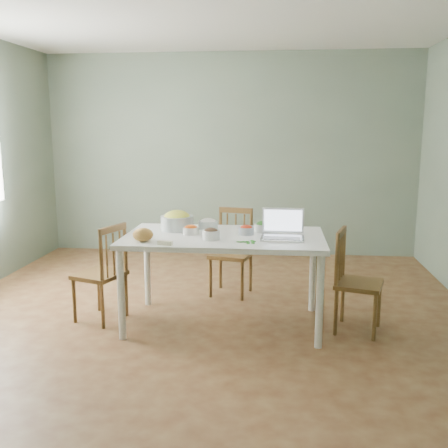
# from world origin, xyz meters

# --- Properties ---
(floor) EXTENTS (5.00, 5.00, 0.00)m
(floor) POSITION_xyz_m (0.00, 0.00, 0.00)
(floor) COLOR #502A16
(floor) RESTS_ON ground
(ceiling) EXTENTS (5.00, 5.00, 0.00)m
(ceiling) POSITION_xyz_m (0.00, 0.00, 2.70)
(ceiling) COLOR white
(ceiling) RESTS_ON ground
(wall_back) EXTENTS (5.00, 0.00, 2.70)m
(wall_back) POSITION_xyz_m (0.00, 2.50, 1.35)
(wall_back) COLOR #596856
(wall_back) RESTS_ON ground
(wall_front) EXTENTS (5.00, 0.00, 2.70)m
(wall_front) POSITION_xyz_m (0.00, -2.50, 1.35)
(wall_front) COLOR #596856
(wall_front) RESTS_ON ground
(dining_table) EXTENTS (1.71, 0.96, 0.80)m
(dining_table) POSITION_xyz_m (0.20, -0.15, 0.40)
(dining_table) COLOR white
(dining_table) RESTS_ON floor
(chair_far) EXTENTS (0.46, 0.45, 0.89)m
(chair_far) POSITION_xyz_m (0.18, 0.68, 0.45)
(chair_far) COLOR brown
(chair_far) RESTS_ON floor
(chair_left) EXTENTS (0.48, 0.49, 0.88)m
(chair_left) POSITION_xyz_m (-0.92, -0.16, 0.44)
(chair_left) COLOR brown
(chair_left) RESTS_ON floor
(chair_right) EXTENTS (0.46, 0.48, 0.88)m
(chair_right) POSITION_xyz_m (1.35, -0.19, 0.44)
(chair_right) COLOR brown
(chair_right) RESTS_ON floor
(bread_boule) EXTENTS (0.17, 0.17, 0.11)m
(bread_boule) POSITION_xyz_m (-0.44, -0.44, 0.86)
(bread_boule) COLOR #B4793A
(bread_boule) RESTS_ON dining_table
(butter_stick) EXTENTS (0.12, 0.05, 0.03)m
(butter_stick) POSITION_xyz_m (-0.23, -0.56, 0.82)
(butter_stick) COLOR #F8EFC3
(butter_stick) RESTS_ON dining_table
(bowl_squash) EXTENTS (0.38, 0.38, 0.17)m
(bowl_squash) POSITION_xyz_m (-0.25, 0.05, 0.89)
(bowl_squash) COLOR #CFCD44
(bowl_squash) RESTS_ON dining_table
(bowl_carrot) EXTENTS (0.18, 0.18, 0.08)m
(bowl_carrot) POSITION_xyz_m (-0.09, -0.13, 0.84)
(bowl_carrot) COLOR #CA4E10
(bowl_carrot) RESTS_ON dining_table
(bowl_onion) EXTENTS (0.22, 0.22, 0.10)m
(bowl_onion) POSITION_xyz_m (0.02, 0.12, 0.85)
(bowl_onion) COLOR white
(bowl_onion) RESTS_ON dining_table
(bowl_mushroom) EXTENTS (0.16, 0.16, 0.10)m
(bowl_mushroom) POSITION_xyz_m (0.11, -0.32, 0.85)
(bowl_mushroom) COLOR #311B0D
(bowl_mushroom) RESTS_ON dining_table
(bowl_redpep) EXTENTS (0.17, 0.17, 0.08)m
(bowl_redpep) POSITION_xyz_m (0.39, -0.08, 0.84)
(bowl_redpep) COLOR red
(bowl_redpep) RESTS_ON dining_table
(bowl_broccoli) EXTENTS (0.17, 0.17, 0.10)m
(bowl_broccoli) POSITION_xyz_m (0.53, 0.04, 0.85)
(bowl_broccoli) COLOR #23481E
(bowl_broccoli) RESTS_ON dining_table
(flatbread) EXTENTS (0.21, 0.21, 0.02)m
(flatbread) POSITION_xyz_m (0.59, 0.24, 0.81)
(flatbread) COLOR #D9B47D
(flatbread) RESTS_ON dining_table
(basil_bunch) EXTENTS (0.18, 0.18, 0.02)m
(basil_bunch) POSITION_xyz_m (0.41, -0.40, 0.81)
(basil_bunch) COLOR #278215
(basil_bunch) RESTS_ON dining_table
(laptop) EXTENTS (0.37, 0.33, 0.24)m
(laptop) POSITION_xyz_m (0.70, -0.24, 0.92)
(laptop) COLOR silver
(laptop) RESTS_ON dining_table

